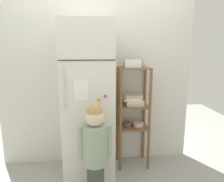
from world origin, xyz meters
TOP-DOWN VIEW (x-y plane):
  - ground_plane at (0.00, 0.00)m, footprint 6.00×6.00m
  - kitchen_wall_back at (0.00, 0.35)m, footprint 2.53×0.03m
  - refrigerator at (-0.10, 0.02)m, footprint 0.58×0.64m
  - child_standing at (-0.04, -0.48)m, footprint 0.33×0.24m
  - pantry_shelf_unit at (0.47, 0.17)m, footprint 0.40×0.31m
  - fruit_bin at (0.44, 0.16)m, footprint 0.22×0.15m

SIDE VIEW (x-z plane):
  - ground_plane at x=0.00m, z-range 0.00..0.00m
  - child_standing at x=-0.04m, z-range 0.11..1.14m
  - pantry_shelf_unit at x=0.47m, z-range 0.12..1.44m
  - refrigerator at x=-0.10m, z-range 0.00..1.85m
  - kitchen_wall_back at x=0.00m, z-range 0.00..2.35m
  - fruit_bin at x=0.44m, z-range 1.30..1.40m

